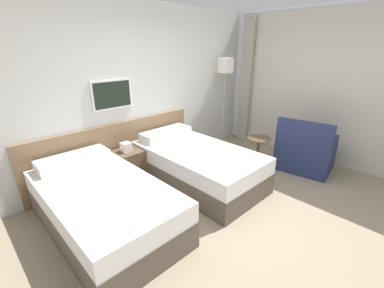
{
  "coord_description": "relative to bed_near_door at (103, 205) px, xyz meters",
  "views": [
    {
      "loc": [
        -2.39,
        -1.59,
        2.05
      ],
      "look_at": [
        0.02,
        0.9,
        0.71
      ],
      "focal_mm": 24.0,
      "sensor_mm": 36.0,
      "label": 1
    }
  ],
  "objects": [
    {
      "name": "ground_plane",
      "position": [
        1.36,
        -0.97,
        -0.29
      ],
      "size": [
        16.0,
        16.0,
        0.0
      ],
      "primitive_type": "plane",
      "color": "gray"
    },
    {
      "name": "wall_headboard",
      "position": [
        1.33,
        1.07,
        1.01
      ],
      "size": [
        10.0,
        0.1,
        2.7
      ],
      "color": "silver",
      "rests_on": "ground_plane"
    },
    {
      "name": "wall_window",
      "position": [
        3.87,
        -1.11,
        1.05
      ],
      "size": [
        0.21,
        4.51,
        2.7
      ],
      "color": "white",
      "rests_on": "ground_plane"
    },
    {
      "name": "bed_near_door",
      "position": [
        0.0,
        0.0,
        0.0
      ],
      "size": [
        1.12,
        2.03,
        0.69
      ],
      "color": "brown",
      "rests_on": "ground_plane"
    },
    {
      "name": "bed_near_window",
      "position": [
        1.57,
        0.0,
        0.0
      ],
      "size": [
        1.12,
        2.03,
        0.69
      ],
      "color": "brown",
      "rests_on": "ground_plane"
    },
    {
      "name": "nightstand",
      "position": [
        0.78,
        0.76,
        -0.02
      ],
      "size": [
        0.46,
        0.4,
        0.66
      ],
      "color": "brown",
      "rests_on": "ground_plane"
    },
    {
      "name": "floor_lamp",
      "position": [
        3.06,
        0.72,
        1.23
      ],
      "size": [
        0.24,
        0.24,
        1.82
      ],
      "color": "#9E9993",
      "rests_on": "ground_plane"
    },
    {
      "name": "side_table",
      "position": [
        2.62,
        -0.43,
        0.12
      ],
      "size": [
        0.41,
        0.41,
        0.59
      ],
      "color": "brown",
      "rests_on": "ground_plane"
    },
    {
      "name": "armchair",
      "position": [
        3.22,
        -0.99,
        0.01
      ],
      "size": [
        0.85,
        0.97,
        0.93
      ],
      "rotation": [
        0.0,
        0.0,
        1.73
      ],
      "color": "navy",
      "rests_on": "ground_plane"
    }
  ]
}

